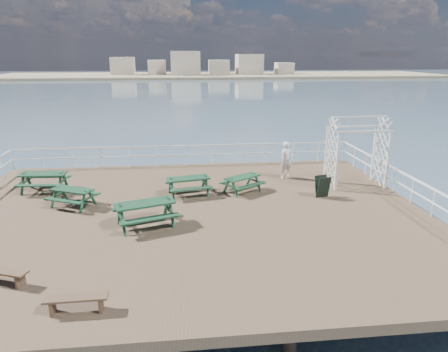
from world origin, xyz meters
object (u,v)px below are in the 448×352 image
Objects in this scene: picnic_table_d at (72,194)px; person at (286,160)px; picnic_table_a at (44,178)px; flat_bench_near at (76,301)px; picnic_table_e at (145,209)px; flat_bench_far at (2,273)px; picnic_table_c at (242,181)px; picnic_table_b at (188,182)px; trellis_arbor at (356,155)px.

person reaches higher than picnic_table_d.
flat_bench_near is (3.47, -8.97, -0.28)m from picnic_table_a.
picnic_table_e is 1.63× the size of flat_bench_far.
picnic_table_d is at bearing 103.41° from flat_bench_near.
picnic_table_a is 0.96× the size of picnic_table_d.
flat_bench_far is (-3.41, -3.36, -0.31)m from picnic_table_e.
picnic_table_c is 6.95m from picnic_table_d.
flat_bench_near is at bearing -121.25° from picnic_table_b.
flat_bench_near is 0.81× the size of person.
person is (6.29, 4.97, 0.26)m from picnic_table_e.
person is (9.26, 2.78, 0.37)m from picnic_table_d.
picnic_table_d reaches higher than picnic_table_c.
flat_bench_near is at bearing -140.44° from person.
picnic_table_b reaches higher than flat_bench_near.
trellis_arbor is (7.55, 0.52, 0.85)m from picnic_table_b.
picnic_table_a is 1.34× the size of flat_bench_far.
flat_bench_far is at bearing -171.11° from picnic_table_c.
trellis_arbor is (9.11, 3.58, 0.78)m from picnic_table_e.
picnic_table_e reaches higher than picnic_table_d.
trellis_arbor reaches higher than picnic_table_c.
picnic_table_a is at bearing 110.27° from flat_bench_near.
trellis_arbor is (10.31, 8.38, 1.09)m from flat_bench_near.
picnic_table_e is (2.98, -2.19, 0.11)m from picnic_table_d.
picnic_table_e is at bearing -159.59° from trellis_arbor.
picnic_table_a is 0.99× the size of picnic_table_b.
picnic_table_e is 8.02m from person.
picnic_table_c is 1.38× the size of flat_bench_far.
picnic_table_a is at bearing 171.16° from person.
picnic_table_e is 9.82m from trellis_arbor.
flat_bench_far is 12.80m from person.
picnic_table_d is 7.21m from flat_bench_near.
picnic_table_d is 3.70m from picnic_table_e.
picnic_table_a is at bearing 120.31° from flat_bench_far.
picnic_table_b reaches higher than picnic_table_d.
picnic_table_c is 0.99× the size of picnic_table_d.
picnic_table_b reaches higher than flat_bench_far.
picnic_table_a is 6.27m from picnic_table_e.
flat_bench_far is 14.35m from trellis_arbor.
picnic_table_b is 8.12m from flat_bench_far.
trellis_arbor reaches higher than person.
picnic_table_b reaches higher than picnic_table_c.
picnic_table_e reaches higher than picnic_table_a.
person is at bearing 42.37° from picnic_table_d.
picnic_table_b is at bearing -6.47° from picnic_table_a.
picnic_table_c reaches higher than flat_bench_near.
flat_bench_near is at bearing -50.03° from picnic_table_d.
picnic_table_d is 1.17× the size of person.
picnic_table_a reaches higher than flat_bench_far.
picnic_table_d is 1.44× the size of flat_bench_near.
picnic_table_d is at bearing -174.50° from trellis_arbor.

